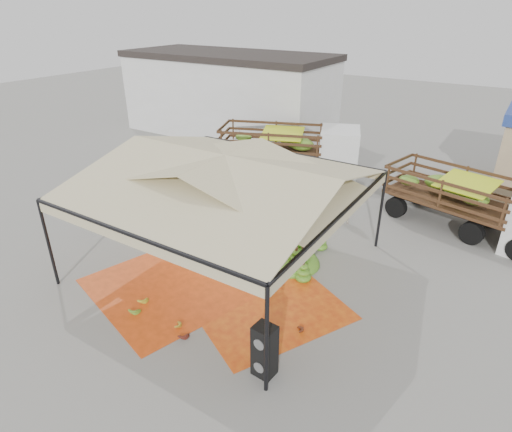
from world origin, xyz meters
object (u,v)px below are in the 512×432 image
Objects in this scene: truck_left at (295,144)px; vendor at (345,204)px; truck_right at (480,200)px; banana_heap at (259,235)px; speaker_stack at (265,351)px.

vendor is at bearing -63.69° from truck_left.
truck_right is (9.36, -2.29, -0.12)m from truck_left.
truck_left is at bearing -60.94° from vendor.
truck_left is at bearing 109.40° from banana_heap.
vendor is 5.14m from truck_right.
vendor is at bearing -143.25° from truck_right.
truck_left is at bearing 119.74° from speaker_stack.
vendor is 6.34m from truck_left.
truck_left is (-2.82, 8.01, 0.95)m from banana_heap.
banana_heap is 6.02m from speaker_stack.
speaker_stack is 8.89m from vendor.
truck_left reaches higher than banana_heap.
truck_right reaches higher than vendor.
vendor is (1.83, 3.74, 0.28)m from banana_heap.
banana_heap is at bearing 127.96° from speaker_stack.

